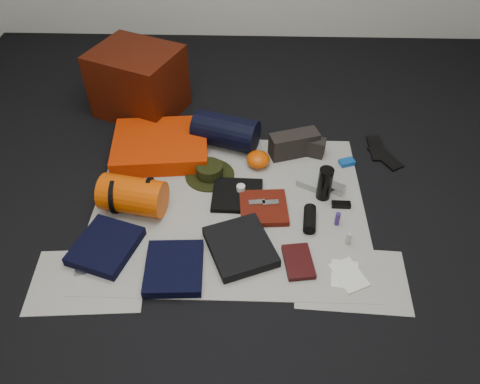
{
  "coord_description": "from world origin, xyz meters",
  "views": [
    {
      "loc": [
        0.12,
        -1.94,
        2.0
      ],
      "look_at": [
        0.06,
        0.03,
        0.1
      ],
      "focal_mm": 35.0,
      "sensor_mm": 36.0,
      "label": 1
    }
  ],
  "objects_px": {
    "water_bottle": "(325,184)",
    "paperback_book": "(298,262)",
    "sleeping_pad": "(161,146)",
    "navy_duffel": "(226,131)",
    "compact_camera": "(335,188)",
    "stuff_sack": "(133,195)",
    "red_cabinet": "(138,82)"
  },
  "relations": [
    {
      "from": "sleeping_pad",
      "to": "paperback_book",
      "type": "height_order",
      "value": "sleeping_pad"
    },
    {
      "from": "sleeping_pad",
      "to": "navy_duffel",
      "type": "bearing_deg",
      "value": 12.48
    },
    {
      "from": "red_cabinet",
      "to": "compact_camera",
      "type": "xyz_separation_m",
      "value": [
        1.34,
        -0.85,
        -0.21
      ]
    },
    {
      "from": "red_cabinet",
      "to": "stuff_sack",
      "type": "distance_m",
      "value": 1.05
    },
    {
      "from": "sleeping_pad",
      "to": "water_bottle",
      "type": "height_order",
      "value": "water_bottle"
    },
    {
      "from": "water_bottle",
      "to": "compact_camera",
      "type": "height_order",
      "value": "water_bottle"
    },
    {
      "from": "stuff_sack",
      "to": "paperback_book",
      "type": "distance_m",
      "value": 1.01
    },
    {
      "from": "water_bottle",
      "to": "stuff_sack",
      "type": "bearing_deg",
      "value": -173.15
    },
    {
      "from": "stuff_sack",
      "to": "compact_camera",
      "type": "xyz_separation_m",
      "value": [
        1.2,
        0.19,
        -0.09
      ]
    },
    {
      "from": "stuff_sack",
      "to": "navy_duffel",
      "type": "distance_m",
      "value": 0.8
    },
    {
      "from": "sleeping_pad",
      "to": "compact_camera",
      "type": "height_order",
      "value": "sleeping_pad"
    },
    {
      "from": "navy_duffel",
      "to": "sleeping_pad",
      "type": "bearing_deg",
      "value": -149.27
    },
    {
      "from": "stuff_sack",
      "to": "compact_camera",
      "type": "height_order",
      "value": "stuff_sack"
    },
    {
      "from": "red_cabinet",
      "to": "navy_duffel",
      "type": "xyz_separation_m",
      "value": [
        0.65,
        -0.41,
        -0.12
      ]
    },
    {
      "from": "stuff_sack",
      "to": "paperback_book",
      "type": "relative_size",
      "value": 1.65
    },
    {
      "from": "water_bottle",
      "to": "paperback_book",
      "type": "bearing_deg",
      "value": -109.3
    },
    {
      "from": "red_cabinet",
      "to": "navy_duffel",
      "type": "relative_size",
      "value": 1.33
    },
    {
      "from": "red_cabinet",
      "to": "water_bottle",
      "type": "height_order",
      "value": "red_cabinet"
    },
    {
      "from": "stuff_sack",
      "to": "paperback_book",
      "type": "bearing_deg",
      "value": -21.91
    },
    {
      "from": "sleeping_pad",
      "to": "navy_duffel",
      "type": "height_order",
      "value": "navy_duffel"
    },
    {
      "from": "red_cabinet",
      "to": "stuff_sack",
      "type": "relative_size",
      "value": 1.55
    },
    {
      "from": "red_cabinet",
      "to": "water_bottle",
      "type": "relative_size",
      "value": 2.64
    },
    {
      "from": "water_bottle",
      "to": "compact_camera",
      "type": "distance_m",
      "value": 0.13
    },
    {
      "from": "red_cabinet",
      "to": "paperback_book",
      "type": "relative_size",
      "value": 2.56
    },
    {
      "from": "sleeping_pad",
      "to": "water_bottle",
      "type": "relative_size",
      "value": 2.84
    },
    {
      "from": "stuff_sack",
      "to": "navy_duffel",
      "type": "xyz_separation_m",
      "value": [
        0.5,
        0.62,
        0.0
      ]
    },
    {
      "from": "navy_duffel",
      "to": "compact_camera",
      "type": "bearing_deg",
      "value": -14.1
    },
    {
      "from": "sleeping_pad",
      "to": "navy_duffel",
      "type": "distance_m",
      "value": 0.44
    },
    {
      "from": "sleeping_pad",
      "to": "navy_duffel",
      "type": "relative_size",
      "value": 1.43
    },
    {
      "from": "compact_camera",
      "to": "paperback_book",
      "type": "bearing_deg",
      "value": -86.72
    },
    {
      "from": "sleeping_pad",
      "to": "compact_camera",
      "type": "relative_size",
      "value": 5.45
    },
    {
      "from": "sleeping_pad",
      "to": "navy_duffel",
      "type": "xyz_separation_m",
      "value": [
        0.43,
        0.09,
        0.06
      ]
    }
  ]
}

